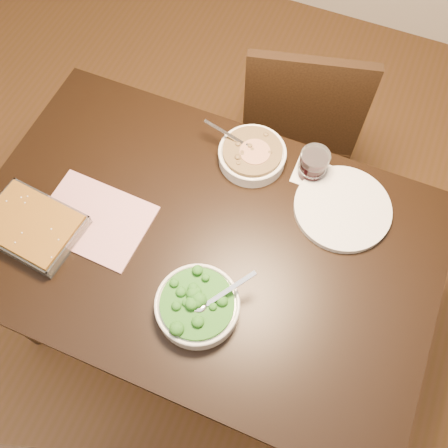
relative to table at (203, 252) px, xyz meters
name	(u,v)px	position (x,y,z in m)	size (l,w,h in m)	color
ground	(209,313)	(0.00, 0.00, -0.65)	(4.00, 4.00, 0.00)	#4E3116
table	(203,252)	(0.00, 0.00, 0.00)	(1.40, 0.90, 0.75)	black
magazine_a	(94,219)	(-0.33, -0.07, 0.10)	(0.33, 0.24, 0.01)	#B73458
coaster	(311,173)	(0.23, 0.35, 0.10)	(0.11, 0.11, 0.00)	white
stew_bowl	(252,154)	(0.04, 0.32, 0.13)	(0.24, 0.22, 0.08)	white
broccoli_bowl	(198,305)	(0.08, -0.20, 0.13)	(0.23, 0.24, 0.09)	white
baking_dish	(32,226)	(-0.48, -0.17, 0.12)	(0.30, 0.24, 0.05)	silver
wine_tumbler	(313,164)	(0.23, 0.35, 0.15)	(0.09, 0.09, 0.10)	black
dinner_plate	(342,208)	(0.36, 0.26, 0.11)	(0.30, 0.30, 0.02)	silver
chair_far	(300,115)	(0.09, 0.75, -0.14)	(0.53, 0.53, 0.93)	black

